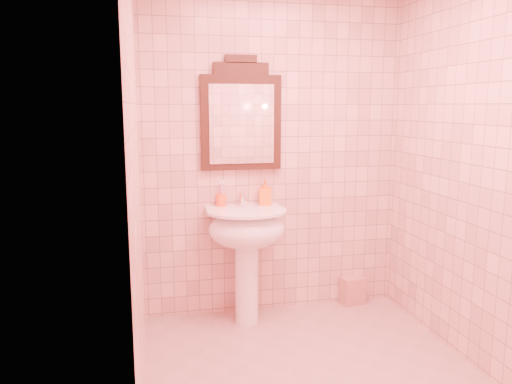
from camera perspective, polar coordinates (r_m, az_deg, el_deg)
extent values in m
plane|color=tan|center=(3.19, 7.03, -20.47)|extent=(2.20, 2.20, 0.00)
cube|color=beige|center=(3.83, 2.02, 4.49)|extent=(2.00, 0.02, 2.50)
cylinder|color=white|center=(3.75, -1.07, -9.71)|extent=(0.17, 0.17, 0.70)
ellipsoid|color=white|center=(3.63, -1.03, -4.30)|extent=(0.56, 0.46, 0.28)
cube|color=white|center=(3.76, -1.52, -2.00)|extent=(0.56, 0.15, 0.05)
cylinder|color=white|center=(3.60, -1.04, -2.21)|extent=(0.58, 0.58, 0.02)
cylinder|color=white|center=(3.75, -1.53, -0.87)|extent=(0.04, 0.04, 0.09)
cylinder|color=white|center=(3.69, -1.37, -0.50)|extent=(0.02, 0.10, 0.02)
cylinder|color=white|center=(3.64, -1.22, -0.94)|extent=(0.02, 0.02, 0.04)
cube|color=white|center=(3.75, -1.56, -0.02)|extent=(0.02, 0.07, 0.01)
cube|color=black|center=(3.73, -1.71, 7.91)|extent=(0.60, 0.05, 0.70)
cube|color=black|center=(3.74, -1.74, 13.92)|extent=(0.41, 0.05, 0.09)
cube|color=black|center=(3.75, -1.75, 14.96)|extent=(0.23, 0.05, 0.06)
cube|color=white|center=(3.70, -1.63, 7.75)|extent=(0.48, 0.01, 0.58)
cylinder|color=#FF5215|center=(3.74, -4.01, -0.93)|extent=(0.07, 0.07, 0.09)
cylinder|color=silver|center=(3.74, -3.76, -0.32)|extent=(0.01, 0.01, 0.17)
cylinder|color=#338CD8|center=(3.75, -4.18, -0.30)|extent=(0.01, 0.01, 0.17)
cylinder|color=#E5334C|center=(3.72, -4.11, -0.37)|extent=(0.01, 0.01, 0.17)
imported|color=orange|center=(3.76, 1.05, -0.04)|extent=(0.10, 0.10, 0.20)
cube|color=tan|center=(4.24, 10.96, -10.99)|extent=(0.20, 0.15, 0.22)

